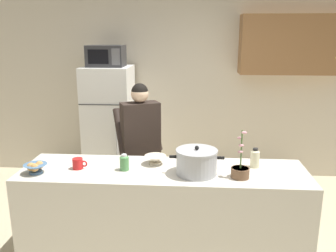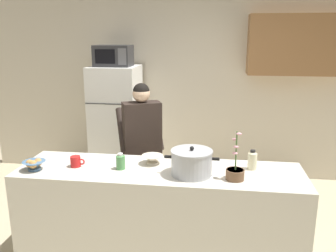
% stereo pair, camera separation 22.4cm
% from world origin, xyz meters
% --- Properties ---
extents(back_wall_unit, '(6.00, 0.48, 2.60)m').
position_xyz_m(back_wall_unit, '(0.28, 2.26, 1.41)').
color(back_wall_unit, beige).
rests_on(back_wall_unit, ground).
extents(kitchen_island, '(2.49, 0.68, 0.92)m').
position_xyz_m(kitchen_island, '(0.00, 0.00, 0.46)').
color(kitchen_island, silver).
rests_on(kitchen_island, ground).
extents(refrigerator, '(0.64, 0.68, 1.64)m').
position_xyz_m(refrigerator, '(-0.92, 1.85, 0.82)').
color(refrigerator, white).
rests_on(refrigerator, ground).
extents(microwave, '(0.48, 0.37, 0.28)m').
position_xyz_m(microwave, '(-0.92, 1.83, 1.78)').
color(microwave, '#2D2D30').
rests_on(microwave, refrigerator).
extents(person_near_pot, '(0.58, 0.54, 1.57)m').
position_xyz_m(person_near_pot, '(-0.31, 0.75, 0.97)').
color(person_near_pot, black).
rests_on(person_near_pot, ground).
extents(cooking_pot, '(0.46, 0.35, 0.25)m').
position_xyz_m(cooking_pot, '(0.29, -0.08, 1.03)').
color(cooking_pot, '#ADAFB5').
rests_on(cooking_pot, kitchen_island).
extents(coffee_mug, '(0.13, 0.09, 0.10)m').
position_xyz_m(coffee_mug, '(-0.75, -0.03, 0.97)').
color(coffee_mug, red).
rests_on(coffee_mug, kitchen_island).
extents(bread_bowl, '(0.20, 0.20, 0.10)m').
position_xyz_m(bread_bowl, '(-1.07, -0.16, 0.97)').
color(bread_bowl, '#4C7299').
rests_on(bread_bowl, kitchen_island).
extents(empty_bowl, '(0.20, 0.20, 0.08)m').
position_xyz_m(empty_bowl, '(-0.08, 0.13, 0.97)').
color(empty_bowl, beige).
rests_on(empty_bowl, kitchen_island).
extents(bottle_near_edge, '(0.08, 0.08, 0.18)m').
position_xyz_m(bottle_near_edge, '(0.80, 0.12, 1.01)').
color(bottle_near_edge, beige).
rests_on(bottle_near_edge, kitchen_island).
extents(bottle_mid_counter, '(0.08, 0.08, 0.14)m').
position_xyz_m(bottle_mid_counter, '(-0.34, -0.03, 0.99)').
color(bottle_mid_counter, '#4C8C4C').
rests_on(bottle_mid_counter, kitchen_island).
extents(potted_orchid, '(0.15, 0.15, 0.40)m').
position_xyz_m(potted_orchid, '(0.64, -0.13, 0.98)').
color(potted_orchid, brown).
rests_on(potted_orchid, kitchen_island).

